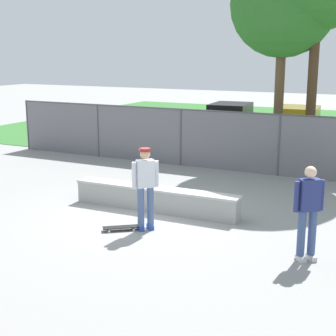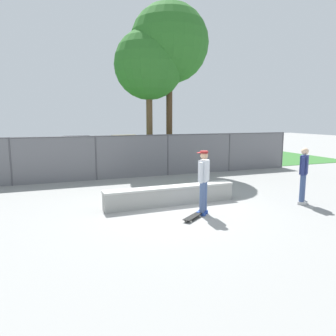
{
  "view_description": "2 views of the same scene",
  "coord_description": "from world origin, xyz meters",
  "px_view_note": "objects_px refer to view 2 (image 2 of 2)",
  "views": [
    {
      "loc": [
        5.57,
        -10.01,
        3.82
      ],
      "look_at": [
        0.19,
        0.74,
        1.07
      ],
      "focal_mm": 53.77,
      "sensor_mm": 36.0,
      "label": 1
    },
    {
      "loc": [
        -3.64,
        -8.58,
        2.74
      ],
      "look_at": [
        -0.39,
        -0.03,
        1.29
      ],
      "focal_mm": 33.6,
      "sensor_mm": 36.0,
      "label": 2
    }
  ],
  "objects_px": {
    "tree_near_left": "(149,65)",
    "car_yellow": "(128,148)",
    "concrete_ledge": "(171,195)",
    "skateboard": "(193,217)",
    "skateboarder": "(204,179)",
    "car_black": "(79,150)",
    "car_white": "(173,147)",
    "bystander": "(304,173)",
    "tree_near_right": "(169,44)"
  },
  "relations": [
    {
      "from": "skateboard",
      "to": "tree_near_left",
      "type": "bearing_deg",
      "value": 80.7
    },
    {
      "from": "tree_near_left",
      "to": "car_yellow",
      "type": "bearing_deg",
      "value": 92.62
    },
    {
      "from": "skateboarder",
      "to": "car_yellow",
      "type": "relative_size",
      "value": 0.42
    },
    {
      "from": "tree_near_right",
      "to": "car_black",
      "type": "xyz_separation_m",
      "value": [
        -4.29,
        4.3,
        -5.62
      ]
    },
    {
      "from": "skateboarder",
      "to": "tree_near_right",
      "type": "height_order",
      "value": "tree_near_right"
    },
    {
      "from": "car_yellow",
      "to": "car_white",
      "type": "xyz_separation_m",
      "value": [
        2.94,
        -0.46,
        0.0
      ]
    },
    {
      "from": "concrete_ledge",
      "to": "tree_near_right",
      "type": "xyz_separation_m",
      "value": [
        2.42,
        6.45,
        6.16
      ]
    },
    {
      "from": "skateboarder",
      "to": "car_black",
      "type": "height_order",
      "value": "skateboarder"
    },
    {
      "from": "skateboarder",
      "to": "car_white",
      "type": "bearing_deg",
      "value": 72.55
    },
    {
      "from": "car_yellow",
      "to": "tree_near_left",
      "type": "bearing_deg",
      "value": -87.38
    },
    {
      "from": "skateboarder",
      "to": "car_white",
      "type": "xyz_separation_m",
      "value": [
        3.61,
        11.49,
        -0.19
      ]
    },
    {
      "from": "skateboarder",
      "to": "tree_near_left",
      "type": "bearing_deg",
      "value": 83.71
    },
    {
      "from": "bystander",
      "to": "skateboard",
      "type": "bearing_deg",
      "value": -177.4
    },
    {
      "from": "car_yellow",
      "to": "car_white",
      "type": "relative_size",
      "value": 1.0
    },
    {
      "from": "skateboard",
      "to": "bystander",
      "type": "bearing_deg",
      "value": 2.6
    },
    {
      "from": "skateboarder",
      "to": "car_yellow",
      "type": "distance_m",
      "value": 11.97
    },
    {
      "from": "concrete_ledge",
      "to": "skateboard",
      "type": "xyz_separation_m",
      "value": [
        0.01,
        -1.63,
        -0.23
      ]
    },
    {
      "from": "skateboarder",
      "to": "bystander",
      "type": "bearing_deg",
      "value": -1.79
    },
    {
      "from": "skateboard",
      "to": "car_yellow",
      "type": "distance_m",
      "value": 12.32
    },
    {
      "from": "skateboarder",
      "to": "tree_near_right",
      "type": "xyz_separation_m",
      "value": [
        1.95,
        7.78,
        5.43
      ]
    },
    {
      "from": "skateboarder",
      "to": "car_white",
      "type": "distance_m",
      "value": 12.05
    },
    {
      "from": "car_white",
      "to": "car_black",
      "type": "bearing_deg",
      "value": 174.35
    },
    {
      "from": "car_yellow",
      "to": "car_white",
      "type": "height_order",
      "value": "same"
    },
    {
      "from": "car_black",
      "to": "bystander",
      "type": "distance_m",
      "value": 13.53
    },
    {
      "from": "tree_near_left",
      "to": "bystander",
      "type": "relative_size",
      "value": 3.93
    },
    {
      "from": "skateboard",
      "to": "tree_near_right",
      "type": "relative_size",
      "value": 0.09
    },
    {
      "from": "skateboarder",
      "to": "car_white",
      "type": "height_order",
      "value": "skateboarder"
    },
    {
      "from": "car_yellow",
      "to": "bystander",
      "type": "height_order",
      "value": "bystander"
    },
    {
      "from": "skateboarder",
      "to": "car_yellow",
      "type": "bearing_deg",
      "value": 86.79
    },
    {
      "from": "concrete_ledge",
      "to": "car_white",
      "type": "relative_size",
      "value": 1.0
    },
    {
      "from": "skateboarder",
      "to": "tree_near_right",
      "type": "relative_size",
      "value": 0.22
    },
    {
      "from": "car_yellow",
      "to": "tree_near_right",
      "type": "bearing_deg",
      "value": -72.97
    },
    {
      "from": "concrete_ledge",
      "to": "skateboard",
      "type": "relative_size",
      "value": 5.76
    },
    {
      "from": "car_black",
      "to": "car_white",
      "type": "distance_m",
      "value": 5.99
    },
    {
      "from": "skateboard",
      "to": "tree_near_left",
      "type": "distance_m",
      "value": 9.77
    },
    {
      "from": "bystander",
      "to": "tree_near_right",
      "type": "bearing_deg",
      "value": 101.22
    },
    {
      "from": "skateboarder",
      "to": "concrete_ledge",
      "type": "bearing_deg",
      "value": 109.58
    },
    {
      "from": "skateboard",
      "to": "tree_near_right",
      "type": "xyz_separation_m",
      "value": [
        2.41,
        8.07,
        6.39
      ]
    },
    {
      "from": "concrete_ledge",
      "to": "car_white",
      "type": "height_order",
      "value": "car_white"
    },
    {
      "from": "tree_near_right",
      "to": "car_yellow",
      "type": "bearing_deg",
      "value": 107.03
    },
    {
      "from": "tree_near_left",
      "to": "tree_near_right",
      "type": "bearing_deg",
      "value": -1.26
    },
    {
      "from": "tree_near_left",
      "to": "bystander",
      "type": "height_order",
      "value": "tree_near_left"
    },
    {
      "from": "bystander",
      "to": "car_black",
      "type": "bearing_deg",
      "value": 115.66
    },
    {
      "from": "skateboard",
      "to": "car_white",
      "type": "xyz_separation_m",
      "value": [
        4.08,
        11.78,
        0.77
      ]
    },
    {
      "from": "tree_near_right",
      "to": "bystander",
      "type": "distance_m",
      "value": 9.72
    },
    {
      "from": "car_black",
      "to": "bystander",
      "type": "xyz_separation_m",
      "value": [
        5.86,
        -12.19,
        0.17
      ]
    },
    {
      "from": "car_black",
      "to": "car_yellow",
      "type": "relative_size",
      "value": 1.0
    },
    {
      "from": "concrete_ledge",
      "to": "skateboarder",
      "type": "relative_size",
      "value": 2.37
    },
    {
      "from": "tree_near_left",
      "to": "tree_near_right",
      "type": "relative_size",
      "value": 0.84
    },
    {
      "from": "skateboard",
      "to": "car_black",
      "type": "xyz_separation_m",
      "value": [
        -1.88,
        12.37,
        0.77
      ]
    }
  ]
}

